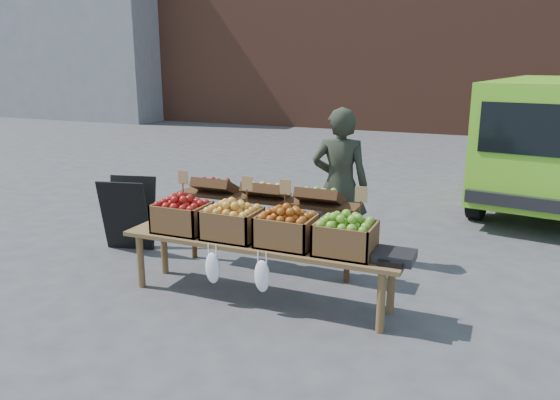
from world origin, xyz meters
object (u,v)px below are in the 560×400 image
at_px(crate_russet_pears, 232,224).
at_px(crate_red_apples, 286,231).
at_px(vendor, 340,185).
at_px(back_table, 266,223).
at_px(weighing_scale, 394,256).
at_px(crate_green_apples, 345,238).
at_px(chalkboard_sign, 129,213).
at_px(display_bench, 259,271).
at_px(crate_golden_apples, 182,217).

relative_size(crate_russet_pears, crate_red_apples, 1.00).
relative_size(vendor, back_table, 0.82).
bearing_deg(weighing_scale, crate_green_apples, 180.00).
distance_m(chalkboard_sign, display_bench, 2.15).
bearing_deg(back_table, chalkboard_sign, -179.10).
distance_m(back_table, weighing_scale, 1.67).
bearing_deg(crate_russet_pears, vendor, 65.00).
relative_size(display_bench, weighing_scale, 7.94).
distance_m(display_bench, crate_green_apples, 0.93).
distance_m(vendor, crate_russet_pears, 1.50).
distance_m(back_table, crate_red_apples, 0.92).
relative_size(crate_russet_pears, crate_green_apples, 1.00).
bearing_deg(vendor, weighing_scale, 112.41).
bearing_deg(crate_russet_pears, crate_green_apples, 0.00).
xyz_separation_m(vendor, chalkboard_sign, (-2.39, -0.66, -0.42)).
distance_m(crate_russet_pears, weighing_scale, 1.53).
distance_m(crate_green_apples, weighing_scale, 0.44).
relative_size(chalkboard_sign, display_bench, 0.32).
xyz_separation_m(back_table, crate_green_apples, (1.08, -0.72, 0.19)).
bearing_deg(chalkboard_sign, crate_golden_apples, -42.91).
xyz_separation_m(back_table, weighing_scale, (1.51, -0.72, 0.09)).
bearing_deg(crate_russet_pears, chalkboard_sign, 158.51).
xyz_separation_m(display_bench, crate_golden_apples, (-0.82, 0.00, 0.42)).
height_order(back_table, display_bench, back_table).
xyz_separation_m(back_table, display_bench, (0.26, -0.72, -0.24)).
bearing_deg(display_bench, weighing_scale, 0.00).
distance_m(display_bench, weighing_scale, 1.29).
distance_m(chalkboard_sign, crate_russet_pears, 1.91).
bearing_deg(crate_green_apples, crate_russet_pears, 180.00).
distance_m(display_bench, crate_russet_pears, 0.51).
bearing_deg(crate_golden_apples, back_table, 51.73).
bearing_deg(back_table, weighing_scale, -25.54).
bearing_deg(chalkboard_sign, display_bench, -31.90).
height_order(crate_green_apples, weighing_scale, crate_green_apples).
xyz_separation_m(crate_golden_apples, crate_russet_pears, (0.55, 0.00, 0.00)).
relative_size(chalkboard_sign, crate_russet_pears, 1.74).
distance_m(crate_golden_apples, crate_green_apples, 1.65).
bearing_deg(chalkboard_sign, crate_russet_pears, -34.59).
distance_m(chalkboard_sign, crate_red_apples, 2.42).
distance_m(vendor, crate_golden_apples, 1.80).
relative_size(vendor, crate_green_apples, 3.43).
distance_m(crate_russet_pears, crate_red_apples, 0.55).
xyz_separation_m(display_bench, weighing_scale, (1.25, 0.00, 0.33)).
xyz_separation_m(back_table, crate_golden_apples, (-0.57, -0.72, 0.19)).
bearing_deg(back_table, crate_golden_apples, -128.27).
height_order(vendor, back_table, vendor).
height_order(display_bench, crate_golden_apples, crate_golden_apples).
bearing_deg(display_bench, crate_golden_apples, 180.00).
distance_m(display_bench, crate_red_apples, 0.51).
xyz_separation_m(vendor, crate_green_apples, (0.47, -1.35, -0.15)).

